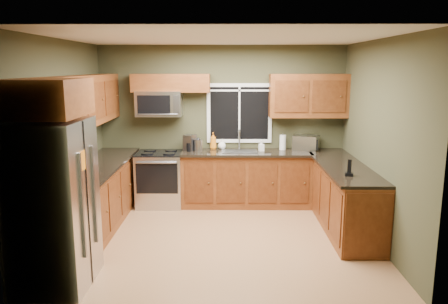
{
  "coord_description": "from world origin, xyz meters",
  "views": [
    {
      "loc": [
        0.11,
        -5.71,
        2.34
      ],
      "look_at": [
        0.05,
        0.35,
        1.15
      ],
      "focal_mm": 35.0,
      "sensor_mm": 36.0,
      "label": 1
    }
  ],
  "objects_px": {
    "refrigerator": "(54,205)",
    "soap_bottle_c": "(222,144)",
    "kettle": "(198,145)",
    "toaster_oven": "(306,143)",
    "paper_towel_roll": "(283,142)",
    "cordless_phone": "(349,171)",
    "coffee_maker": "(190,143)",
    "soap_bottle_b": "(261,146)",
    "microwave": "(159,104)",
    "soap_bottle_a": "(213,141)",
    "range": "(160,178)"
  },
  "relations": [
    {
      "from": "soap_bottle_b",
      "to": "kettle",
      "type": "bearing_deg",
      "value": -179.61
    },
    {
      "from": "refrigerator",
      "to": "kettle",
      "type": "distance_m",
      "value": 3.11
    },
    {
      "from": "coffee_maker",
      "to": "cordless_phone",
      "type": "height_order",
      "value": "coffee_maker"
    },
    {
      "from": "refrigerator",
      "to": "soap_bottle_c",
      "type": "xyz_separation_m",
      "value": [
        1.74,
        3.0,
        0.12
      ]
    },
    {
      "from": "toaster_oven",
      "to": "coffee_maker",
      "type": "height_order",
      "value": "coffee_maker"
    },
    {
      "from": "microwave",
      "to": "coffee_maker",
      "type": "relative_size",
      "value": 2.8
    },
    {
      "from": "soap_bottle_a",
      "to": "soap_bottle_c",
      "type": "distance_m",
      "value": 0.16
    },
    {
      "from": "toaster_oven",
      "to": "coffee_maker",
      "type": "relative_size",
      "value": 1.79
    },
    {
      "from": "range",
      "to": "soap_bottle_b",
      "type": "xyz_separation_m",
      "value": [
        1.72,
        0.04,
        0.56
      ]
    },
    {
      "from": "paper_towel_roll",
      "to": "soap_bottle_b",
      "type": "height_order",
      "value": "paper_towel_roll"
    },
    {
      "from": "coffee_maker",
      "to": "soap_bottle_a",
      "type": "distance_m",
      "value": 0.42
    },
    {
      "from": "microwave",
      "to": "paper_towel_roll",
      "type": "xyz_separation_m",
      "value": [
        2.09,
        0.04,
        -0.66
      ]
    },
    {
      "from": "kettle",
      "to": "soap_bottle_a",
      "type": "distance_m",
      "value": 0.32
    },
    {
      "from": "microwave",
      "to": "toaster_oven",
      "type": "xyz_separation_m",
      "value": [
        2.48,
        0.01,
        -0.66
      ]
    },
    {
      "from": "coffee_maker",
      "to": "kettle",
      "type": "relative_size",
      "value": 1.13
    },
    {
      "from": "toaster_oven",
      "to": "soap_bottle_a",
      "type": "distance_m",
      "value": 1.59
    },
    {
      "from": "range",
      "to": "cordless_phone",
      "type": "height_order",
      "value": "cordless_phone"
    },
    {
      "from": "soap_bottle_a",
      "to": "refrigerator",
      "type": "bearing_deg",
      "value": -117.91
    },
    {
      "from": "cordless_phone",
      "to": "refrigerator",
      "type": "bearing_deg",
      "value": -161.82
    },
    {
      "from": "coffee_maker",
      "to": "soap_bottle_c",
      "type": "xyz_separation_m",
      "value": [
        0.54,
        0.17,
        -0.04
      ]
    },
    {
      "from": "coffee_maker",
      "to": "cordless_phone",
      "type": "relative_size",
      "value": 1.23
    },
    {
      "from": "soap_bottle_c",
      "to": "paper_towel_roll",
      "type": "bearing_deg",
      "value": -3.02
    },
    {
      "from": "range",
      "to": "coffee_maker",
      "type": "xyz_separation_m",
      "value": [
        0.51,
        0.06,
        0.6
      ]
    },
    {
      "from": "kettle",
      "to": "refrigerator",
      "type": "bearing_deg",
      "value": -115.66
    },
    {
      "from": "coffee_maker",
      "to": "soap_bottle_b",
      "type": "relative_size",
      "value": 1.52
    },
    {
      "from": "refrigerator",
      "to": "microwave",
      "type": "xyz_separation_m",
      "value": [
        0.69,
        2.91,
        0.83
      ]
    },
    {
      "from": "kettle",
      "to": "soap_bottle_a",
      "type": "relative_size",
      "value": 0.84
    },
    {
      "from": "refrigerator",
      "to": "kettle",
      "type": "bearing_deg",
      "value": 64.34
    },
    {
      "from": "range",
      "to": "soap_bottle_a",
      "type": "distance_m",
      "value": 1.11
    },
    {
      "from": "range",
      "to": "paper_towel_roll",
      "type": "relative_size",
      "value": 3.35
    },
    {
      "from": "toaster_oven",
      "to": "paper_towel_roll",
      "type": "relative_size",
      "value": 1.74
    },
    {
      "from": "paper_towel_roll",
      "to": "soap_bottle_c",
      "type": "xyz_separation_m",
      "value": [
        -1.04,
        0.06,
        -0.04
      ]
    },
    {
      "from": "kettle",
      "to": "toaster_oven",
      "type": "bearing_deg",
      "value": 3.65
    },
    {
      "from": "range",
      "to": "toaster_oven",
      "type": "bearing_deg",
      "value": 3.38
    },
    {
      "from": "range",
      "to": "coffee_maker",
      "type": "bearing_deg",
      "value": 7.22
    },
    {
      "from": "soap_bottle_b",
      "to": "cordless_phone",
      "type": "xyz_separation_m",
      "value": [
        1.02,
        -1.68,
        -0.02
      ]
    },
    {
      "from": "range",
      "to": "microwave",
      "type": "height_order",
      "value": "microwave"
    },
    {
      "from": "kettle",
      "to": "cordless_phone",
      "type": "xyz_separation_m",
      "value": [
        2.08,
        -1.67,
        -0.04
      ]
    },
    {
      "from": "refrigerator",
      "to": "kettle",
      "type": "height_order",
      "value": "refrigerator"
    },
    {
      "from": "refrigerator",
      "to": "microwave",
      "type": "bearing_deg",
      "value": 76.66
    },
    {
      "from": "toaster_oven",
      "to": "microwave",
      "type": "bearing_deg",
      "value": -179.75
    },
    {
      "from": "coffee_maker",
      "to": "soap_bottle_b",
      "type": "xyz_separation_m",
      "value": [
        1.21,
        -0.03,
        -0.04
      ]
    },
    {
      "from": "coffee_maker",
      "to": "soap_bottle_b",
      "type": "bearing_deg",
      "value": -1.29
    },
    {
      "from": "kettle",
      "to": "microwave",
      "type": "bearing_deg",
      "value": 170.82
    },
    {
      "from": "kettle",
      "to": "soap_bottle_b",
      "type": "height_order",
      "value": "kettle"
    },
    {
      "from": "kettle",
      "to": "range",
      "type": "bearing_deg",
      "value": -177.38
    },
    {
      "from": "kettle",
      "to": "soap_bottle_c",
      "type": "distance_m",
      "value": 0.44
    },
    {
      "from": "toaster_oven",
      "to": "soap_bottle_a",
      "type": "relative_size",
      "value": 1.7
    },
    {
      "from": "soap_bottle_c",
      "to": "cordless_phone",
      "type": "bearing_deg",
      "value": -48.03
    },
    {
      "from": "coffee_maker",
      "to": "paper_towel_roll",
      "type": "distance_m",
      "value": 1.59
    }
  ]
}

